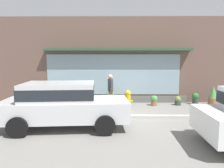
{
  "coord_description": "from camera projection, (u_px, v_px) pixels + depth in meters",
  "views": [
    {
      "loc": [
        -0.17,
        -8.36,
        2.33
      ],
      "look_at": [
        -0.28,
        1.2,
        1.22
      ],
      "focal_mm": 33.39,
      "sensor_mm": 36.0,
      "label": 1
    }
  ],
  "objects": [
    {
      "name": "potted_plant_by_entrance",
      "position": [
        48.0,
        100.0,
        10.84
      ],
      "size": [
        0.33,
        0.33,
        0.49
      ],
      "color": "#B7B2A3",
      "rests_on": "ground_plane"
    },
    {
      "name": "potted_plant_window_center",
      "position": [
        195.0,
        98.0,
        10.96
      ],
      "size": [
        0.35,
        0.35,
        0.61
      ],
      "color": "#33473D",
      "rests_on": "ground_plane"
    },
    {
      "name": "potted_plant_window_left",
      "position": [
        31.0,
        100.0,
        10.92
      ],
      "size": [
        0.25,
        0.25,
        0.51
      ],
      "color": "#4C4C51",
      "rests_on": "ground_plane"
    },
    {
      "name": "ground_plane",
      "position": [
        118.0,
        117.0,
        8.57
      ],
      "size": [
        60.0,
        60.0,
        0.0
      ],
      "primitive_type": "plane",
      "color": "gray"
    },
    {
      "name": "storefront",
      "position": [
        117.0,
        61.0,
        11.47
      ],
      "size": [
        14.0,
        0.81,
        4.64
      ],
      "color": "brown",
      "rests_on": "ground_plane"
    },
    {
      "name": "potted_plant_trailing_edge",
      "position": [
        178.0,
        101.0,
        10.77
      ],
      "size": [
        0.32,
        0.32,
        0.47
      ],
      "color": "#33473D",
      "rests_on": "ground_plane"
    },
    {
      "name": "parked_car_silver",
      "position": [
        63.0,
        102.0,
        7.13
      ],
      "size": [
        4.37,
        2.21,
        1.56
      ],
      "rotation": [
        0.0,
        0.0,
        0.08
      ],
      "color": "silver",
      "rests_on": "ground_plane"
    },
    {
      "name": "potted_plant_window_right",
      "position": [
        213.0,
        96.0,
        10.79
      ],
      "size": [
        0.47,
        0.47,
        0.98
      ],
      "color": "#9E6042",
      "rests_on": "ground_plane"
    },
    {
      "name": "fire_hydrant",
      "position": [
        128.0,
        101.0,
        9.6
      ],
      "size": [
        0.43,
        0.41,
        0.95
      ],
      "color": "gold",
      "rests_on": "ground_plane"
    },
    {
      "name": "pedestrian_with_handbag",
      "position": [
        110.0,
        89.0,
        10.04
      ],
      "size": [
        0.26,
        0.67,
        1.65
      ],
      "rotation": [
        0.0,
        0.0,
        4.93
      ],
      "color": "#9E9384",
      "rests_on": "ground_plane"
    },
    {
      "name": "curb_strip",
      "position": [
        118.0,
        117.0,
        8.37
      ],
      "size": [
        14.0,
        0.24,
        0.12
      ],
      "primitive_type": "cube",
      "color": "#B2B2AD",
      "rests_on": "ground_plane"
    },
    {
      "name": "potted_plant_corner_tall",
      "position": [
        111.0,
        97.0,
        11.01
      ],
      "size": [
        0.41,
        0.41,
        0.67
      ],
      "color": "#33473D",
      "rests_on": "ground_plane"
    },
    {
      "name": "potted_plant_near_hydrant",
      "position": [
        154.0,
        100.0,
        10.66
      ],
      "size": [
        0.35,
        0.35,
        0.53
      ],
      "color": "#9E6042",
      "rests_on": "ground_plane"
    }
  ]
}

